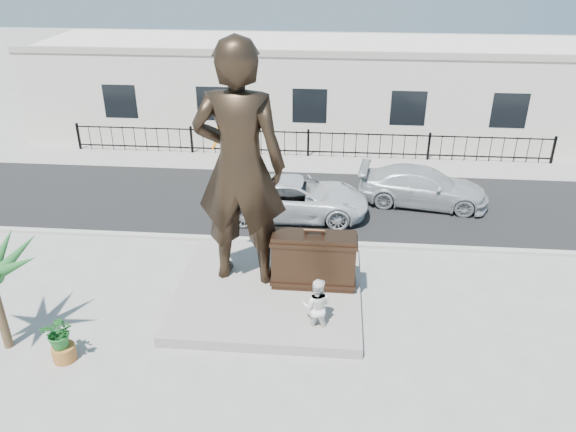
% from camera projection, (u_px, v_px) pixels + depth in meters
% --- Properties ---
extents(ground, '(100.00, 100.00, 0.00)m').
position_uv_depth(ground, '(281.00, 327.00, 14.87)').
color(ground, '#9E9991').
rests_on(ground, ground).
extents(street, '(40.00, 7.00, 0.01)m').
position_uv_depth(street, '(301.00, 199.00, 21.98)').
color(street, black).
rests_on(street, ground).
extents(curb, '(40.00, 0.25, 0.12)m').
position_uv_depth(curb, '(294.00, 242.00, 18.85)').
color(curb, '#A5A399').
rests_on(curb, ground).
extents(far_sidewalk, '(40.00, 2.50, 0.02)m').
position_uv_depth(far_sidewalk, '(307.00, 162.00, 25.54)').
color(far_sidewalk, '#9E9991').
rests_on(far_sidewalk, ground).
extents(plinth, '(5.20, 5.20, 0.30)m').
position_uv_depth(plinth, '(269.00, 290.00, 16.18)').
color(plinth, gray).
rests_on(plinth, ground).
extents(fence, '(22.00, 0.10, 1.20)m').
position_uv_depth(fence, '(308.00, 144.00, 25.98)').
color(fence, black).
rests_on(fence, ground).
extents(building, '(28.00, 7.00, 4.40)m').
position_uv_depth(building, '(313.00, 87.00, 28.99)').
color(building, silver).
rests_on(building, ground).
extents(statue, '(2.63, 1.83, 6.90)m').
position_uv_depth(statue, '(240.00, 166.00, 15.04)').
color(statue, '#2D2116').
rests_on(statue, plinth).
extents(suitcase, '(2.33, 0.76, 1.64)m').
position_uv_depth(suitcase, '(314.00, 260.00, 15.77)').
color(suitcase, '#322015').
rests_on(suitcase, plinth).
extents(tourist, '(0.82, 0.66, 1.60)m').
position_uv_depth(tourist, '(317.00, 306.00, 14.35)').
color(tourist, white).
rests_on(tourist, ground).
extents(car_white, '(5.25, 2.51, 1.44)m').
position_uv_depth(car_white, '(297.00, 198.00, 20.42)').
color(car_white, silver).
rests_on(car_white, street).
extents(car_silver, '(5.09, 2.66, 1.41)m').
position_uv_depth(car_silver, '(423.00, 187.00, 21.35)').
color(car_silver, '#ADB0B2').
rests_on(car_silver, street).
extents(worker, '(1.22, 0.72, 1.85)m').
position_uv_depth(worker, '(225.00, 143.00, 25.13)').
color(worker, orange).
rests_on(worker, far_sidewalk).
extents(palm_tree, '(1.80, 1.80, 3.20)m').
position_uv_depth(palm_tree, '(9.00, 346.00, 14.20)').
color(palm_tree, '#1E5322').
rests_on(palm_tree, ground).
extents(planter, '(0.56, 0.56, 0.40)m').
position_uv_depth(planter, '(64.00, 353.00, 13.67)').
color(planter, '#9F612A').
rests_on(planter, ground).
extents(shrub, '(0.83, 0.74, 0.86)m').
position_uv_depth(shrub, '(59.00, 332.00, 13.38)').
color(shrub, '#206526').
rests_on(shrub, planter).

